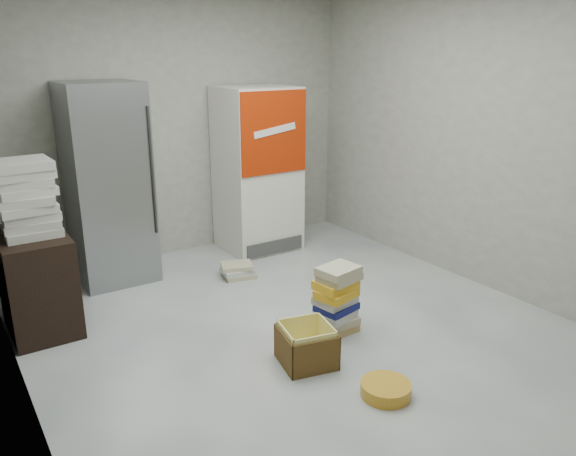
% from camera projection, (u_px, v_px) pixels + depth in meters
% --- Properties ---
extents(ground, '(5.00, 5.00, 0.00)m').
position_uv_depth(ground, '(314.00, 340.00, 4.40)').
color(ground, silver).
rests_on(ground, ground).
extents(room_shell, '(4.04, 5.04, 2.82)m').
position_uv_depth(room_shell, '(317.00, 107.00, 3.85)').
color(room_shell, '#AAA699').
rests_on(room_shell, ground).
extents(steel_fridge, '(0.70, 0.72, 1.90)m').
position_uv_depth(steel_fridge, '(108.00, 184.00, 5.34)').
color(steel_fridge, '#94979B').
rests_on(steel_fridge, ground).
extents(coke_cooler, '(0.80, 0.73, 1.80)m').
position_uv_depth(coke_cooler, '(258.00, 169.00, 6.21)').
color(coke_cooler, silver).
rests_on(coke_cooler, ground).
extents(wood_shelf, '(0.50, 0.80, 0.80)m').
position_uv_depth(wood_shelf, '(37.00, 282.00, 4.49)').
color(wood_shelf, black).
rests_on(wood_shelf, ground).
extents(supply_box_stack, '(0.45, 0.44, 0.58)m').
position_uv_depth(supply_box_stack, '(26.00, 198.00, 4.28)').
color(supply_box_stack, beige).
rests_on(supply_box_stack, wood_shelf).
extents(phonebook_stack_main, '(0.37, 0.32, 0.57)m').
position_uv_depth(phonebook_stack_main, '(337.00, 300.00, 4.44)').
color(phonebook_stack_main, tan).
rests_on(phonebook_stack_main, ground).
extents(phonebook_stack_side, '(0.37, 0.33, 0.14)m').
position_uv_depth(phonebook_stack_side, '(238.00, 270.00, 5.60)').
color(phonebook_stack_side, tan).
rests_on(phonebook_stack_side, ground).
extents(cardboard_box, '(0.44, 0.44, 0.30)m').
position_uv_depth(cardboard_box, '(306.00, 348.00, 4.04)').
color(cardboard_box, yellow).
rests_on(cardboard_box, ground).
extents(bucket_lid, '(0.39, 0.39, 0.09)m').
position_uv_depth(bucket_lid, '(386.00, 389.00, 3.69)').
color(bucket_lid, '#C78B22').
rests_on(bucket_lid, ground).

